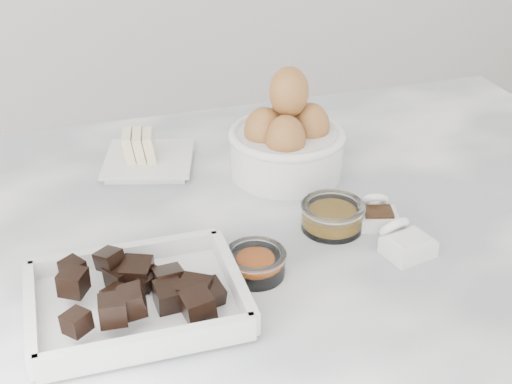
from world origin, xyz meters
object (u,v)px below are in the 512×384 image
Objects in this scene: vanilla_spoon at (377,214)px; zest_bowl at (255,262)px; egg_bowl at (287,140)px; honey_bowl at (332,216)px; sugar_ramekin at (259,151)px; chocolate_dish at (136,294)px; butter_plate at (147,156)px; salt_spoon at (405,241)px.

zest_bowl is at bearing -161.87° from vanilla_spoon.
zest_bowl is at bearing -117.74° from egg_bowl.
egg_bowl is 2.33× the size of zest_bowl.
egg_bowl is 0.16m from honey_bowl.
sugar_ramekin is 0.22m from vanilla_spoon.
chocolate_dish is 3.16× the size of zest_bowl.
butter_plate is (0.07, 0.33, -0.01)m from chocolate_dish.
salt_spoon is (0.07, -0.24, -0.04)m from egg_bowl.
egg_bowl is at bearing -37.07° from sugar_ramekin.
butter_plate is 0.94× the size of egg_bowl.
honey_bowl is (0.01, -0.16, -0.03)m from egg_bowl.
sugar_ramekin reaches higher than vanilla_spoon.
honey_bowl is at bearing 27.88° from zest_bowl.
chocolate_dish reaches higher than sugar_ramekin.
sugar_ramekin is 0.19m from honey_bowl.
salt_spoon is at bearing 2.95° from chocolate_dish.
sugar_ramekin is at bearing 117.58° from vanilla_spoon.
egg_bowl is at bearing -23.27° from butter_plate.
zest_bowl is (0.14, 0.03, -0.01)m from chocolate_dish.
sugar_ramekin is at bearing -19.72° from butter_plate.
honey_bowl is 0.14m from zest_bowl.
honey_bowl is 1.14× the size of zest_bowl.
salt_spoon is at bearing -73.76° from egg_bowl.
egg_bowl is at bearing 44.04° from chocolate_dish.
sugar_ramekin is (0.16, -0.06, 0.01)m from butter_plate.
chocolate_dish is at bearing -135.96° from egg_bowl.
chocolate_dish is 0.36m from egg_bowl.
butter_plate is 2.23× the size of vanilla_spoon.
egg_bowl reaches higher than vanilla_spoon.
salt_spoon is at bearing -49.95° from honey_bowl.
salt_spoon is (0.19, -0.01, -0.00)m from zest_bowl.
vanilla_spoon reaches higher than honey_bowl.
chocolate_dish is 1.45× the size of butter_plate.
egg_bowl reaches higher than chocolate_dish.
chocolate_dish is 0.33m from salt_spoon.
honey_bowl is 1.08× the size of salt_spoon.
zest_bowl is 0.19m from salt_spoon.
egg_bowl is (0.26, 0.25, 0.03)m from chocolate_dish.
vanilla_spoon is at bearing -4.98° from honey_bowl.
salt_spoon is at bearing -87.52° from vanilla_spoon.
vanilla_spoon is (0.33, 0.09, -0.01)m from chocolate_dish.
chocolate_dish reaches higher than butter_plate.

